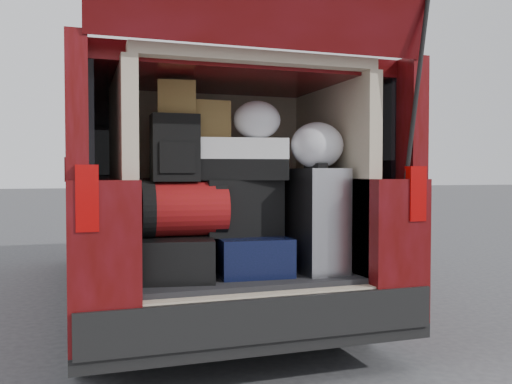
{
  "coord_description": "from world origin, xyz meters",
  "views": [
    {
      "loc": [
        -0.9,
        -2.87,
        1.13
      ],
      "look_at": [
        0.11,
        0.2,
        1.02
      ],
      "focal_mm": 38.0,
      "sensor_mm": 36.0,
      "label": 1
    }
  ],
  "objects_px": {
    "silver_roller": "(315,220)",
    "backpack": "(175,148)",
    "red_duffel": "(184,209)",
    "twotone_duffel": "(239,160)",
    "navy_hardshell": "(250,254)",
    "black_soft_case": "(240,208)",
    "black_hardshell": "(175,256)"
  },
  "relations": [
    {
      "from": "silver_roller",
      "to": "backpack",
      "type": "distance_m",
      "value": 0.92
    },
    {
      "from": "red_duffel",
      "to": "twotone_duffel",
      "type": "height_order",
      "value": "twotone_duffel"
    },
    {
      "from": "navy_hardshell",
      "to": "black_soft_case",
      "type": "relative_size",
      "value": 1.1
    },
    {
      "from": "navy_hardshell",
      "to": "red_duffel",
      "type": "height_order",
      "value": "red_duffel"
    },
    {
      "from": "black_soft_case",
      "to": "backpack",
      "type": "distance_m",
      "value": 0.53
    },
    {
      "from": "red_duffel",
      "to": "backpack",
      "type": "distance_m",
      "value": 0.34
    },
    {
      "from": "navy_hardshell",
      "to": "backpack",
      "type": "bearing_deg",
      "value": -175.9
    },
    {
      "from": "silver_roller",
      "to": "black_soft_case",
      "type": "distance_m",
      "value": 0.45
    },
    {
      "from": "black_soft_case",
      "to": "backpack",
      "type": "bearing_deg",
      "value": -173.69
    },
    {
      "from": "silver_roller",
      "to": "backpack",
      "type": "relative_size",
      "value": 1.64
    },
    {
      "from": "silver_roller",
      "to": "red_duffel",
      "type": "distance_m",
      "value": 0.78
    },
    {
      "from": "navy_hardshell",
      "to": "black_soft_case",
      "type": "bearing_deg",
      "value": 130.05
    },
    {
      "from": "silver_roller",
      "to": "backpack",
      "type": "height_order",
      "value": "backpack"
    },
    {
      "from": "black_hardshell",
      "to": "navy_hardshell",
      "type": "relative_size",
      "value": 1.16
    },
    {
      "from": "silver_roller",
      "to": "red_duffel",
      "type": "relative_size",
      "value": 1.29
    },
    {
      "from": "red_duffel",
      "to": "black_soft_case",
      "type": "relative_size",
      "value": 1.04
    },
    {
      "from": "navy_hardshell",
      "to": "twotone_duffel",
      "type": "relative_size",
      "value": 0.92
    },
    {
      "from": "twotone_duffel",
      "to": "black_hardshell",
      "type": "bearing_deg",
      "value": -166.63
    },
    {
      "from": "silver_roller",
      "to": "twotone_duffel",
      "type": "relative_size",
      "value": 1.13
    },
    {
      "from": "red_duffel",
      "to": "twotone_duffel",
      "type": "relative_size",
      "value": 0.87
    },
    {
      "from": "navy_hardshell",
      "to": "red_duffel",
      "type": "distance_m",
      "value": 0.48
    },
    {
      "from": "black_soft_case",
      "to": "backpack",
      "type": "height_order",
      "value": "backpack"
    },
    {
      "from": "black_hardshell",
      "to": "silver_roller",
      "type": "distance_m",
      "value": 0.85
    },
    {
      "from": "black_hardshell",
      "to": "black_soft_case",
      "type": "xyz_separation_m",
      "value": [
        0.4,
        0.03,
        0.26
      ]
    },
    {
      "from": "red_duffel",
      "to": "backpack",
      "type": "height_order",
      "value": "backpack"
    },
    {
      "from": "silver_roller",
      "to": "backpack",
      "type": "bearing_deg",
      "value": 170.91
    },
    {
      "from": "navy_hardshell",
      "to": "backpack",
      "type": "distance_m",
      "value": 0.75
    },
    {
      "from": "backpack",
      "to": "twotone_duffel",
      "type": "distance_m",
      "value": 0.4
    },
    {
      "from": "black_hardshell",
      "to": "twotone_duffel",
      "type": "bearing_deg",
      "value": 14.15
    },
    {
      "from": "silver_roller",
      "to": "twotone_duffel",
      "type": "distance_m",
      "value": 0.57
    },
    {
      "from": "navy_hardshell",
      "to": "twotone_duffel",
      "type": "xyz_separation_m",
      "value": [
        -0.05,
        0.05,
        0.55
      ]
    },
    {
      "from": "black_hardshell",
      "to": "backpack",
      "type": "height_order",
      "value": "backpack"
    }
  ]
}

